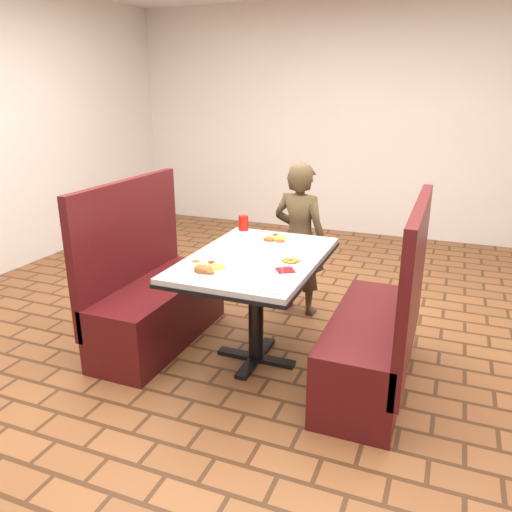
% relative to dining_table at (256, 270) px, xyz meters
% --- Properties ---
extents(room, '(7.00, 7.04, 2.82)m').
position_rel_dining_table_xyz_m(room, '(0.00, 0.00, 1.26)').
color(room, brown).
rests_on(room, ground).
extents(dining_table, '(0.81, 1.21, 0.75)m').
position_rel_dining_table_xyz_m(dining_table, '(0.00, 0.00, 0.00)').
color(dining_table, '#B0B2B4').
rests_on(dining_table, ground).
extents(booth_bench_left, '(0.47, 1.20, 1.17)m').
position_rel_dining_table_xyz_m(booth_bench_left, '(-0.80, 0.00, -0.32)').
color(booth_bench_left, '#4E1113').
rests_on(booth_bench_left, ground).
extents(booth_bench_right, '(0.47, 1.20, 1.17)m').
position_rel_dining_table_xyz_m(booth_bench_right, '(0.80, 0.00, -0.32)').
color(booth_bench_right, '#4E1113').
rests_on(booth_bench_right, ground).
extents(diner_person, '(0.50, 0.37, 1.24)m').
position_rel_dining_table_xyz_m(diner_person, '(0.02, 0.89, -0.03)').
color(diner_person, brown).
rests_on(diner_person, ground).
extents(near_dinner_plate, '(0.27, 0.27, 0.08)m').
position_rel_dining_table_xyz_m(near_dinner_plate, '(-0.15, -0.37, 0.13)').
color(near_dinner_plate, white).
rests_on(near_dinner_plate, dining_table).
extents(far_dinner_plate, '(0.25, 0.25, 0.06)m').
position_rel_dining_table_xyz_m(far_dinner_plate, '(0.00, 0.35, 0.12)').
color(far_dinner_plate, white).
rests_on(far_dinner_plate, dining_table).
extents(plantain_plate, '(0.16, 0.16, 0.02)m').
position_rel_dining_table_xyz_m(plantain_plate, '(0.25, -0.05, 0.11)').
color(plantain_plate, white).
rests_on(plantain_plate, dining_table).
extents(maroon_napkin, '(0.14, 0.14, 0.00)m').
position_rel_dining_table_xyz_m(maroon_napkin, '(0.26, -0.19, 0.10)').
color(maroon_napkin, '#5C0D12').
rests_on(maroon_napkin, dining_table).
extents(spoon_utensil, '(0.06, 0.12, 0.00)m').
position_rel_dining_table_xyz_m(spoon_utensil, '(0.25, -0.20, 0.10)').
color(spoon_utensil, silver).
rests_on(spoon_utensil, dining_table).
extents(red_tumbler, '(0.07, 0.07, 0.11)m').
position_rel_dining_table_xyz_m(red_tumbler, '(-0.32, 0.55, 0.15)').
color(red_tumbler, red).
rests_on(red_tumbler, dining_table).
extents(paper_napkin, '(0.23, 0.18, 0.01)m').
position_rel_dining_table_xyz_m(paper_napkin, '(0.24, -0.47, 0.10)').
color(paper_napkin, white).
rests_on(paper_napkin, dining_table).
extents(knife_utensil, '(0.04, 0.16, 0.00)m').
position_rel_dining_table_xyz_m(knife_utensil, '(-0.06, -0.38, 0.11)').
color(knife_utensil, silver).
rests_on(knife_utensil, dining_table).
extents(fork_utensil, '(0.01, 0.16, 0.00)m').
position_rel_dining_table_xyz_m(fork_utensil, '(-0.11, -0.39, 0.11)').
color(fork_utensil, silver).
rests_on(fork_utensil, dining_table).
extents(lettuce_shreds, '(0.28, 0.32, 0.00)m').
position_rel_dining_table_xyz_m(lettuce_shreds, '(0.04, 0.06, 0.10)').
color(lettuce_shreds, '#80B849').
rests_on(lettuce_shreds, dining_table).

